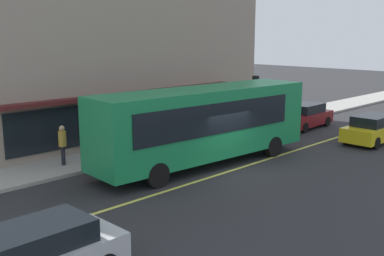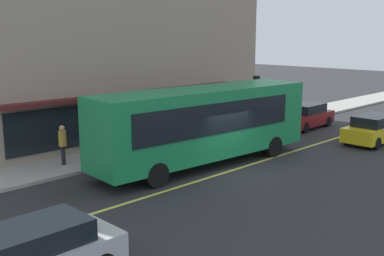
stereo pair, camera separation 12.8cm
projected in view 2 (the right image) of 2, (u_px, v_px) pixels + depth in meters
ground at (231, 171)px, 20.23m from camera, size 120.00×120.00×0.00m
sidewalk at (150, 147)px, 24.08m from camera, size 80.00×2.80×0.15m
lane_centre_stripe at (231, 171)px, 20.22m from camera, size 36.00×0.16×0.01m
bus at (205, 122)px, 20.76m from camera, size 11.26×3.19×3.50m
traffic_light at (257, 89)px, 28.50m from camera, size 0.30×0.52×3.20m
car_yellow at (374, 129)px, 25.33m from camera, size 4.32×1.91×1.52m
car_maroon at (306, 116)px, 29.38m from camera, size 4.36×1.98×1.52m
pedestrian_by_curb at (63, 141)px, 20.37m from camera, size 0.34×0.34×1.78m
pedestrian_mid_block at (165, 127)px, 23.65m from camera, size 0.34×0.34×1.75m
pedestrian_near_storefront at (152, 124)px, 24.39m from camera, size 0.34×0.34×1.78m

